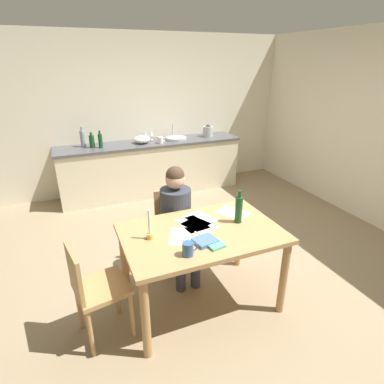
{
  "coord_description": "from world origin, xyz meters",
  "views": [
    {
      "loc": [
        -1.35,
        -2.81,
        2.17
      ],
      "look_at": [
        -0.15,
        0.08,
        0.85
      ],
      "focal_mm": 29.39,
      "sensor_mm": 36.0,
      "label": 1
    }
  ],
  "objects_px": {
    "sink_unit": "(176,138)",
    "bottle_vinegar": "(92,141)",
    "book_magazine": "(205,241)",
    "bottle_wine_red": "(100,141)",
    "book_cookery": "(214,244)",
    "stovetop_kettle": "(208,131)",
    "chair_at_table": "(174,225)",
    "mixing_bowl": "(142,139)",
    "candlestick": "(150,231)",
    "bottle_oil": "(83,138)",
    "wine_glass_by_kettle": "(145,134)",
    "wine_bottle_on_table": "(239,209)",
    "teacup_on_counter": "(161,140)",
    "wine_glass_near_sink": "(151,133)",
    "coffee_mug": "(188,249)",
    "person_seated": "(178,216)",
    "dining_table": "(201,242)",
    "chair_side_empty": "(94,288)"
  },
  "relations": [
    {
      "from": "book_magazine",
      "to": "bottle_oil",
      "type": "distance_m",
      "value": 3.21
    },
    {
      "from": "chair_side_empty",
      "to": "wine_glass_by_kettle",
      "type": "distance_m",
      "value": 3.34
    },
    {
      "from": "mixing_bowl",
      "to": "wine_glass_by_kettle",
      "type": "bearing_deg",
      "value": 59.24
    },
    {
      "from": "bottle_oil",
      "to": "bottle_vinegar",
      "type": "relative_size",
      "value": 1.32
    },
    {
      "from": "chair_side_empty",
      "to": "bottle_oil",
      "type": "relative_size",
      "value": 2.78
    },
    {
      "from": "person_seated",
      "to": "chair_side_empty",
      "type": "bearing_deg",
      "value": -147.73
    },
    {
      "from": "coffee_mug",
      "to": "bottle_oil",
      "type": "distance_m",
      "value": 3.28
    },
    {
      "from": "person_seated",
      "to": "wine_bottle_on_table",
      "type": "bearing_deg",
      "value": -52.05
    },
    {
      "from": "bottle_vinegar",
      "to": "wine_glass_near_sink",
      "type": "bearing_deg",
      "value": 9.16
    },
    {
      "from": "chair_at_table",
      "to": "bottle_oil",
      "type": "xyz_separation_m",
      "value": [
        -0.7,
        2.25,
        0.55
      ]
    },
    {
      "from": "book_cookery",
      "to": "wine_glass_by_kettle",
      "type": "bearing_deg",
      "value": 75.49
    },
    {
      "from": "book_cookery",
      "to": "mixing_bowl",
      "type": "relative_size",
      "value": 0.6
    },
    {
      "from": "sink_unit",
      "to": "bottle_vinegar",
      "type": "height_order",
      "value": "bottle_vinegar"
    },
    {
      "from": "wine_bottle_on_table",
      "to": "coffee_mug",
      "type": "bearing_deg",
      "value": -152.94
    },
    {
      "from": "wine_glass_near_sink",
      "to": "teacup_on_counter",
      "type": "xyz_separation_m",
      "value": [
        0.07,
        -0.3,
        -0.06
      ]
    },
    {
      "from": "sink_unit",
      "to": "candlestick",
      "type": "bearing_deg",
      "value": -113.98
    },
    {
      "from": "dining_table",
      "to": "sink_unit",
      "type": "height_order",
      "value": "sink_unit"
    },
    {
      "from": "person_seated",
      "to": "wine_glass_near_sink",
      "type": "bearing_deg",
      "value": 80.11
    },
    {
      "from": "book_cookery",
      "to": "mixing_bowl",
      "type": "distance_m",
      "value": 3.09
    },
    {
      "from": "wine_glass_by_kettle",
      "to": "teacup_on_counter",
      "type": "height_order",
      "value": "wine_glass_by_kettle"
    },
    {
      "from": "book_magazine",
      "to": "bottle_vinegar",
      "type": "height_order",
      "value": "bottle_vinegar"
    },
    {
      "from": "book_magazine",
      "to": "bottle_wine_red",
      "type": "xyz_separation_m",
      "value": [
        -0.42,
        2.97,
        0.22
      ]
    },
    {
      "from": "bottle_oil",
      "to": "stovetop_kettle",
      "type": "xyz_separation_m",
      "value": [
        2.12,
        -0.09,
        -0.04
      ]
    },
    {
      "from": "chair_at_table",
      "to": "book_cookery",
      "type": "xyz_separation_m",
      "value": [
        0.02,
        -0.94,
        0.3
      ]
    },
    {
      "from": "chair_at_table",
      "to": "sink_unit",
      "type": "height_order",
      "value": "sink_unit"
    },
    {
      "from": "book_magazine",
      "to": "bottle_wine_red",
      "type": "distance_m",
      "value": 3.01
    },
    {
      "from": "bottle_oil",
      "to": "teacup_on_counter",
      "type": "distance_m",
      "value": 1.22
    },
    {
      "from": "bottle_vinegar",
      "to": "wine_bottle_on_table",
      "type": "bearing_deg",
      "value": -70.92
    },
    {
      "from": "chair_at_table",
      "to": "bottle_vinegar",
      "type": "distance_m",
      "value": 2.29
    },
    {
      "from": "wine_bottle_on_table",
      "to": "mixing_bowl",
      "type": "relative_size",
      "value": 1.16
    },
    {
      "from": "candlestick",
      "to": "book_cookery",
      "type": "relative_size",
      "value": 1.66
    },
    {
      "from": "chair_at_table",
      "to": "candlestick",
      "type": "height_order",
      "value": "candlestick"
    },
    {
      "from": "chair_at_table",
      "to": "mixing_bowl",
      "type": "distance_m",
      "value": 2.2
    },
    {
      "from": "mixing_bowl",
      "to": "bottle_oil",
      "type": "bearing_deg",
      "value": 173.03
    },
    {
      "from": "book_cookery",
      "to": "teacup_on_counter",
      "type": "bearing_deg",
      "value": 71.48
    },
    {
      "from": "wine_bottle_on_table",
      "to": "wine_glass_near_sink",
      "type": "xyz_separation_m",
      "value": [
        0.02,
        2.98,
        0.09
      ]
    },
    {
      "from": "dining_table",
      "to": "chair_at_table",
      "type": "bearing_deg",
      "value": 91.49
    },
    {
      "from": "dining_table",
      "to": "coffee_mug",
      "type": "relative_size",
      "value": 10.82
    },
    {
      "from": "candlestick",
      "to": "book_cookery",
      "type": "xyz_separation_m",
      "value": [
        0.45,
        -0.3,
        -0.06
      ]
    },
    {
      "from": "book_magazine",
      "to": "coffee_mug",
      "type": "bearing_deg",
      "value": -160.7
    },
    {
      "from": "sink_unit",
      "to": "bottle_wine_red",
      "type": "distance_m",
      "value": 1.28
    },
    {
      "from": "bottle_wine_red",
      "to": "person_seated",
      "type": "bearing_deg",
      "value": -78.72
    },
    {
      "from": "candlestick",
      "to": "wine_bottle_on_table",
      "type": "relative_size",
      "value": 0.86
    },
    {
      "from": "book_cookery",
      "to": "stovetop_kettle",
      "type": "bearing_deg",
      "value": 56.29
    },
    {
      "from": "book_cookery",
      "to": "bottle_oil",
      "type": "distance_m",
      "value": 3.28
    },
    {
      "from": "bottle_oil",
      "to": "sink_unit",
      "type": "bearing_deg",
      "value": -3.19
    },
    {
      "from": "chair_at_table",
      "to": "bottle_vinegar",
      "type": "relative_size",
      "value": 3.61
    },
    {
      "from": "wine_glass_by_kettle",
      "to": "book_magazine",
      "type": "bearing_deg",
      "value": -96.17
    },
    {
      "from": "wine_bottle_on_table",
      "to": "teacup_on_counter",
      "type": "bearing_deg",
      "value": 87.92
    },
    {
      "from": "candlestick",
      "to": "teacup_on_counter",
      "type": "xyz_separation_m",
      "value": [
        0.93,
        2.66,
        0.1
      ]
    }
  ]
}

